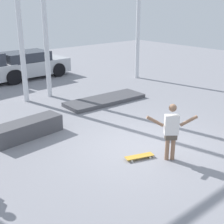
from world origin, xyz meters
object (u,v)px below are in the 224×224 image
object	(u,v)px
skateboarder	(171,129)
parked_car_silver	(28,65)
grind_box	(27,129)
manual_pad	(105,100)
skateboard	(139,156)

from	to	relation	value
skateboarder	parked_car_silver	bearing A→B (deg)	121.27
skateboarder	grind_box	bearing A→B (deg)	158.79
grind_box	manual_pad	size ratio (longest dim) A/B	0.64
grind_box	manual_pad	bearing A→B (deg)	16.23
grind_box	manual_pad	world-z (taller)	grind_box
skateboard	manual_pad	distance (m)	4.87
skateboard	grind_box	world-z (taller)	grind_box
grind_box	manual_pad	xyz separation A→B (m)	(3.91, 1.14, -0.18)
grind_box	skateboarder	bearing A→B (deg)	-60.12
grind_box	parked_car_silver	size ratio (longest dim) A/B	0.50
manual_pad	skateboard	bearing A→B (deg)	-119.11
skateboarder	parked_car_silver	size ratio (longest dim) A/B	0.35
parked_car_silver	skateboarder	bearing A→B (deg)	-99.73
skateboarder	skateboard	world-z (taller)	skateboarder
skateboard	parked_car_silver	xyz separation A→B (m)	(1.98, 10.07, 0.62)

